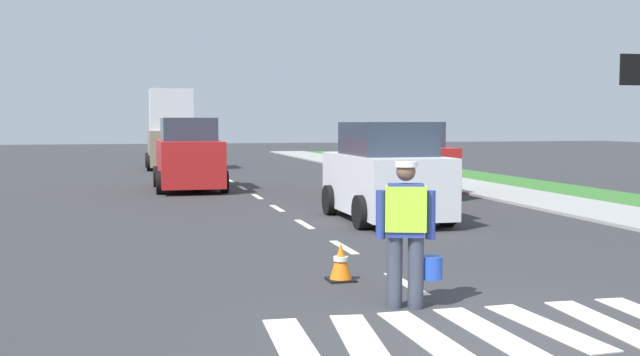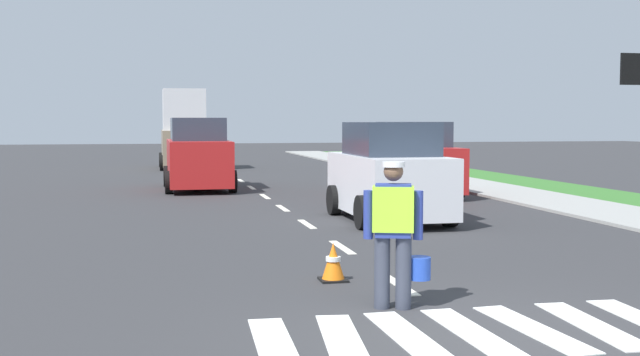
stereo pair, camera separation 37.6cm
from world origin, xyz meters
TOP-DOWN VIEW (x-y plane):
  - ground_plane at (0.00, 21.00)m, footprint 96.00×96.00m
  - sidewalk_right at (7.20, 10.00)m, footprint 2.40×72.00m
  - crosswalk_stripes at (0.00, 0.35)m, footprint 4.45×1.93m
  - lane_center_line at (0.00, 25.20)m, footprint 0.14×46.40m
  - road_worker at (-0.44, 1.48)m, footprint 0.77×0.41m
  - traffic_cone_near at (-0.77, 3.10)m, footprint 0.36×0.36m
  - delivery_truck at (-1.70, 28.35)m, footprint 2.16×4.60m
  - car_outgoing_ahead at (1.83, 8.93)m, footprint 2.03×3.94m
  - car_parked_far at (4.20, 14.24)m, footprint 1.98×4.31m
  - car_oncoming_second at (-1.70, 17.50)m, footprint 2.10×4.26m

SIDE VIEW (x-z plane):
  - ground_plane at x=0.00m, z-range 0.00..0.00m
  - sidewalk_right at x=7.20m, z-range -0.07..0.07m
  - lane_center_line at x=0.00m, z-range 0.00..0.01m
  - crosswalk_stripes at x=0.00m, z-range 0.00..0.01m
  - traffic_cone_near at x=-0.77m, z-range 0.00..0.51m
  - road_worker at x=-0.44m, z-range 0.10..1.77m
  - car_outgoing_ahead at x=1.83m, z-range -0.08..2.03m
  - car_parked_far at x=4.20m, z-range -0.07..2.04m
  - car_oncoming_second at x=-1.70m, z-range -0.08..2.16m
  - delivery_truck at x=-1.70m, z-range -0.16..3.38m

